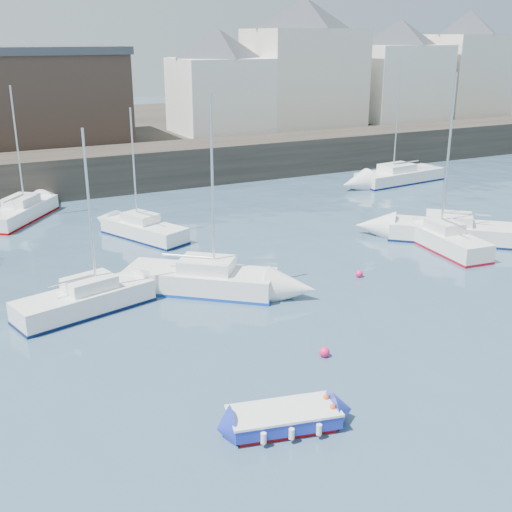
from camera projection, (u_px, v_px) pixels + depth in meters
name	position (u px, v px, depth m)	size (l,w,h in m)	color
water	(426.00, 413.00, 20.12)	(220.00, 220.00, 0.00)	#2D4760
quay_wall	(123.00, 169.00, 49.26)	(90.00, 5.00, 3.00)	#28231E
land_strip	(75.00, 138.00, 64.54)	(90.00, 32.00, 2.80)	#28231E
bldg_east_a	(304.00, 62.00, 61.22)	(13.36, 13.36, 11.80)	beige
bldg_east_b	(399.00, 70.00, 65.72)	(11.88, 11.88, 9.95)	white
bldg_east_c	(466.00, 63.00, 69.34)	(11.14, 11.14, 10.95)	beige
bldg_east_d	(220.00, 81.00, 57.48)	(11.14, 11.14, 8.95)	white
warehouse	(19.00, 95.00, 51.85)	(16.40, 10.40, 7.60)	#3D2D26
blue_dinghy	(284.00, 418.00, 19.22)	(3.55, 2.08, 0.63)	maroon
sailboat_a	(85.00, 300.00, 27.31)	(6.25, 3.40, 7.75)	white
sailboat_b	(201.00, 279.00, 29.51)	(6.80, 6.09, 8.94)	white
sailboat_c	(446.00, 240.00, 35.18)	(2.35, 5.89, 7.56)	white
sailboat_d	(453.00, 231.00, 36.85)	(7.07, 6.58, 9.35)	white
sailboat_f	(144.00, 229.00, 37.28)	(4.04, 5.97, 7.44)	white
sailboat_g	(399.00, 176.00, 51.37)	(7.91, 3.33, 9.72)	white
sailboat_h	(20.00, 212.00, 40.92)	(5.54, 6.43, 8.34)	white
buoy_near	(324.00, 356.00, 23.64)	(0.39, 0.39, 0.39)	#FF1B60
buoy_mid	(359.00, 277.00, 31.42)	(0.37, 0.37, 0.37)	#FF1B60
buoy_far	(128.00, 282.00, 30.77)	(0.35, 0.35, 0.35)	#FF1B60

